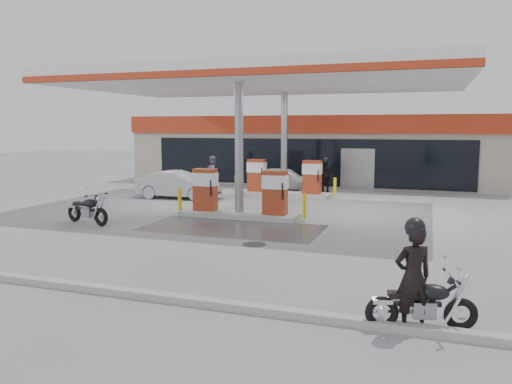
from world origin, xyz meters
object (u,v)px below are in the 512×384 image
at_px(main_motorcycle, 423,305).
at_px(biker_main, 413,278).
at_px(sedan_white, 284,179).
at_px(hatchback_silver, 178,185).
at_px(biker_walking, 325,176).
at_px(pump_island_near, 239,198).
at_px(attendant, 213,173).
at_px(parked_motorcycle, 88,210).
at_px(pump_island_far, 284,182).
at_px(parked_car_left, 235,171).

bearing_deg(main_motorcycle, biker_main, -178.93).
bearing_deg(sedan_white, hatchback_silver, 136.61).
bearing_deg(main_motorcycle, biker_walking, 90.96).
distance_m(pump_island_near, attendant, 8.16).
relative_size(main_motorcycle, biker_main, 1.02).
bearing_deg(biker_main, parked_motorcycle, -58.51).
distance_m(pump_island_near, biker_walking, 8.35).
bearing_deg(parked_motorcycle, hatchback_silver, 105.39).
relative_size(pump_island_near, biker_walking, 3.05).
bearing_deg(biker_walking, hatchback_silver, -158.26).
relative_size(sedan_white, biker_walking, 2.16).
distance_m(pump_island_far, attendant, 4.32).
bearing_deg(pump_island_near, hatchback_silver, 141.33).
height_order(main_motorcycle, sedan_white, sedan_white).
xyz_separation_m(biker_main, parked_car_left, (-11.48, 20.84, -0.29)).
relative_size(sedan_white, attendant, 2.00).
height_order(pump_island_far, biker_main, biker_main).
height_order(pump_island_far, parked_motorcycle, pump_island_far).
bearing_deg(biker_main, sedan_white, -97.85).
height_order(parked_motorcycle, attendant, attendant).
distance_m(main_motorcycle, hatchback_silver, 16.69).
distance_m(main_motorcycle, parked_car_left, 23.83).
relative_size(pump_island_near, parked_car_left, 1.23).
height_order(biker_main, parked_car_left, biker_main).
height_order(attendant, parked_car_left, attendant).
bearing_deg(pump_island_near, biker_main, -53.67).
bearing_deg(attendant, sedan_white, -88.63).
relative_size(pump_island_near, biker_main, 2.87).
bearing_deg(main_motorcycle, parked_car_left, 103.56).
bearing_deg(parked_car_left, biker_main, -152.21).
height_order(pump_island_far, parked_car_left, pump_island_far).
bearing_deg(pump_island_near, pump_island_far, 90.00).
height_order(main_motorcycle, parked_car_left, parked_car_left).
relative_size(pump_island_near, main_motorcycle, 2.82).
bearing_deg(biker_walking, pump_island_far, -141.18).
relative_size(sedan_white, parked_car_left, 0.88).
xyz_separation_m(pump_island_near, biker_walking, (1.59, 8.20, 0.13)).
bearing_deg(hatchback_silver, attendant, -7.97).
distance_m(pump_island_far, parked_motorcycle, 10.07).
bearing_deg(pump_island_near, biker_walking, 79.03).
bearing_deg(pump_island_far, parked_motorcycle, -116.47).
bearing_deg(sedan_white, pump_island_near, -178.93).
height_order(pump_island_near, sedan_white, pump_island_near).
distance_m(main_motorcycle, sedan_white, 18.49).
relative_size(pump_island_far, hatchback_silver, 1.30).
height_order(parked_car_left, biker_walking, biker_walking).
xyz_separation_m(biker_main, parked_motorcycle, (-10.99, 5.83, -0.41)).
xyz_separation_m(pump_island_far, main_motorcycle, (6.68, -14.79, -0.29)).
xyz_separation_m(main_motorcycle, parked_car_left, (-11.66, 20.79, 0.18)).
bearing_deg(parked_motorcycle, parked_car_left, 107.16).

